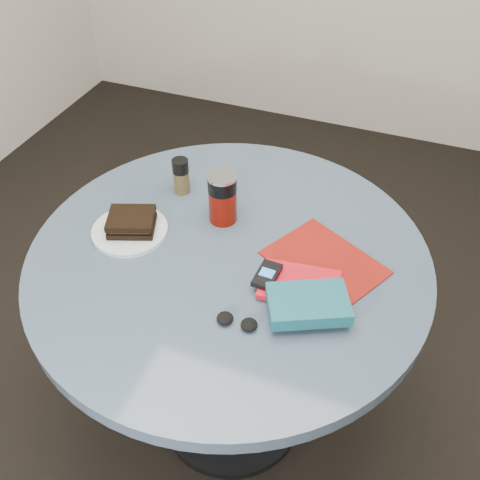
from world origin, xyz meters
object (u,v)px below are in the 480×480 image
(plate, at_px, (130,231))
(soda_can, at_px, (223,198))
(novel, at_px, (308,304))
(table, at_px, (230,296))
(magazine, at_px, (324,263))
(headphones, at_px, (237,322))
(red_book, at_px, (300,285))
(pepper_grinder, at_px, (181,176))
(mp3_player, at_px, (267,275))
(sandwich, at_px, (132,222))

(plate, height_order, soda_can, soda_can)
(plate, bearing_deg, novel, -11.55)
(table, bearing_deg, magazine, 11.21)
(plate, height_order, headphones, headphones)
(magazine, height_order, red_book, red_book)
(plate, distance_m, soda_can, 0.25)
(pepper_grinder, relative_size, mp3_player, 1.21)
(soda_can, height_order, headphones, soda_can)
(red_book, height_order, headphones, same)
(pepper_grinder, relative_size, headphones, 1.11)
(red_book, distance_m, mp3_player, 0.08)
(table, xyz_separation_m, sandwich, (-0.26, -0.02, 0.20))
(sandwich, distance_m, mp3_player, 0.38)
(red_book, xyz_separation_m, mp3_player, (-0.08, -0.01, 0.01))
(sandwich, bearing_deg, mp3_player, -7.24)
(pepper_grinder, xyz_separation_m, novel, (0.45, -0.31, -0.02))
(red_book, relative_size, headphones, 1.93)
(soda_can, distance_m, red_book, 0.31)
(plate, height_order, mp3_player, mp3_player)
(soda_can, bearing_deg, sandwich, -146.69)
(table, distance_m, novel, 0.33)
(soda_can, xyz_separation_m, magazine, (0.29, -0.07, -0.07))
(pepper_grinder, distance_m, red_book, 0.48)
(plate, xyz_separation_m, red_book, (0.46, -0.03, 0.01))
(pepper_grinder, xyz_separation_m, red_book, (0.41, -0.24, -0.04))
(table, distance_m, magazine, 0.29)
(headphones, bearing_deg, pepper_grinder, 129.01)
(table, distance_m, pepper_grinder, 0.36)
(sandwich, xyz_separation_m, pepper_grinder, (0.04, 0.20, 0.02))
(magazine, distance_m, novel, 0.17)
(soda_can, distance_m, headphones, 0.36)
(plate, bearing_deg, magazine, 7.90)
(plate, height_order, magazine, plate)
(plate, distance_m, mp3_player, 0.39)
(soda_can, relative_size, mp3_player, 1.63)
(mp3_player, distance_m, headphones, 0.14)
(magazine, height_order, novel, novel)
(novel, bearing_deg, sandwich, 142.34)
(plate, xyz_separation_m, magazine, (0.50, 0.07, -0.00))
(sandwich, height_order, magazine, sandwich)
(table, relative_size, magazine, 3.79)
(magazine, xyz_separation_m, mp3_player, (-0.11, -0.11, 0.02))
(table, distance_m, red_book, 0.27)
(soda_can, distance_m, pepper_grinder, 0.17)
(soda_can, bearing_deg, pepper_grinder, 154.93)
(soda_can, relative_size, headphones, 1.50)
(plate, bearing_deg, sandwich, 44.10)
(mp3_player, relative_size, headphones, 0.92)
(plate, distance_m, red_book, 0.46)
(soda_can, xyz_separation_m, headphones, (0.16, -0.32, -0.06))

